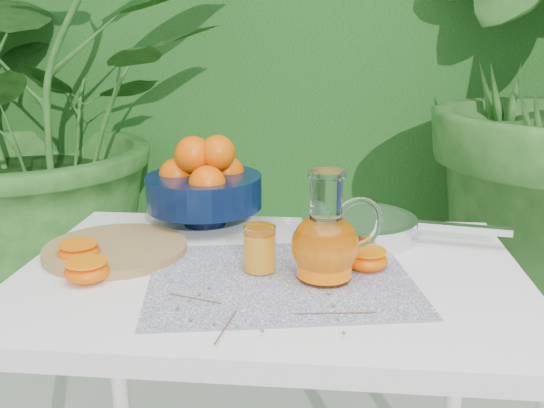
# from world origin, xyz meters

# --- Properties ---
(hedge_backdrop) EXTENTS (8.00, 1.65, 2.50)m
(hedge_backdrop) POSITION_xyz_m (0.06, 2.06, 1.19)
(hedge_backdrop) COLOR #154313
(hedge_backdrop) RESTS_ON ground
(potted_plant_left) EXTENTS (2.38, 2.38, 1.77)m
(potted_plant_left) POSITION_xyz_m (-1.12, 1.24, 0.89)
(potted_plant_left) COLOR #21501B
(potted_plant_left) RESTS_ON ground
(white_table) EXTENTS (1.00, 0.70, 0.75)m
(white_table) POSITION_xyz_m (-0.02, -0.02, 0.67)
(white_table) COLOR white
(white_table) RESTS_ON ground
(placemat) EXTENTS (0.56, 0.47, 0.00)m
(placemat) POSITION_xyz_m (0.00, -0.07, 0.75)
(placemat) COLOR #0C1045
(placemat) RESTS_ON white_table
(cutting_board) EXTENTS (0.33, 0.33, 0.02)m
(cutting_board) POSITION_xyz_m (-0.36, 0.04, 0.76)
(cutting_board) COLOR #9C7446
(cutting_board) RESTS_ON white_table
(fruit_bowl) EXTENTS (0.36, 0.36, 0.22)m
(fruit_bowl) POSITION_xyz_m (-0.21, 0.26, 0.85)
(fruit_bowl) COLOR black
(fruit_bowl) RESTS_ON white_table
(juice_pitcher) EXTENTS (0.20, 0.17, 0.21)m
(juice_pitcher) POSITION_xyz_m (0.09, -0.06, 0.83)
(juice_pitcher) COLOR white
(juice_pitcher) RESTS_ON white_table
(juice_tumbler) EXTENTS (0.07, 0.07, 0.09)m
(juice_tumbler) POSITION_xyz_m (-0.04, -0.04, 0.80)
(juice_tumbler) COLOR white
(juice_tumbler) RESTS_ON white_table
(saute_pan) EXTENTS (0.48, 0.31, 0.05)m
(saute_pan) POSITION_xyz_m (0.16, 0.19, 0.78)
(saute_pan) COLOR silver
(saute_pan) RESTS_ON white_table
(orange_halves) EXTENTS (0.69, 0.22, 0.04)m
(orange_halves) POSITION_xyz_m (-0.21, -0.04, 0.77)
(orange_halves) COLOR #DD6002
(orange_halves) RESTS_ON white_table
(thyme_sprigs) EXTENTS (0.37, 0.20, 0.01)m
(thyme_sprigs) POSITION_xyz_m (-0.03, -0.22, 0.76)
(thyme_sprigs) COLOR brown
(thyme_sprigs) RESTS_ON white_table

